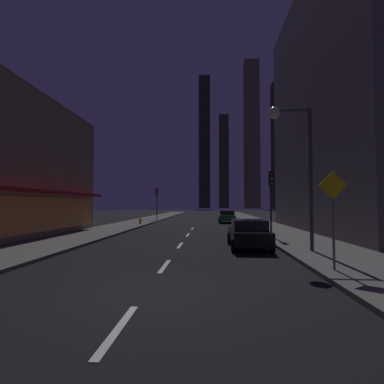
{
  "coord_description": "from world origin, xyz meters",
  "views": [
    {
      "loc": [
        1.66,
        -7.14,
        2.24
      ],
      "look_at": [
        0.0,
        18.31,
        3.32
      ],
      "focal_mm": 26.81,
      "sensor_mm": 36.0,
      "label": 1
    }
  ],
  "objects": [
    {
      "name": "skyscraper_distant_short",
      "position": [
        23.58,
        146.02,
        39.54
      ],
      "size": [
        7.84,
        6.65,
        79.09
      ],
      "primitive_type": "cube",
      "color": "#5C5745",
      "rests_on": "ground"
    },
    {
      "name": "traffic_light_far_left",
      "position": [
        -5.5,
        30.53,
        3.19
      ],
      "size": [
        0.32,
        0.48,
        4.2
      ],
      "color": "#2D2D2D",
      "rests_on": "sidewalk_left"
    },
    {
      "name": "skyscraper_distant_slender",
      "position": [
        33.55,
        121.75,
        28.2
      ],
      "size": [
        8.94,
        5.38,
        56.39
      ],
      "primitive_type": "cube",
      "color": "#343127",
      "rests_on": "ground"
    },
    {
      "name": "lane_marking_center",
      "position": [
        0.0,
        8.4,
        0.01
      ],
      "size": [
        0.16,
        23.0,
        0.01
      ],
      "color": "silver",
      "rests_on": "ground"
    },
    {
      "name": "car_parked_near",
      "position": [
        3.6,
        7.78,
        0.74
      ],
      "size": [
        1.98,
        4.24,
        1.45
      ],
      "color": "black",
      "rests_on": "ground"
    },
    {
      "name": "car_parked_far",
      "position": [
        3.6,
        27.53,
        0.74
      ],
      "size": [
        1.98,
        4.24,
        1.45
      ],
      "color": "#1E722D",
      "rests_on": "ground"
    },
    {
      "name": "sidewalk_right",
      "position": [
        7.0,
        32.0,
        0.07
      ],
      "size": [
        4.0,
        76.0,
        0.15
      ],
      "primitive_type": "cube",
      "color": "#605E59",
      "rests_on": "ground"
    },
    {
      "name": "fire_hydrant_far_left",
      "position": [
        -5.9,
        23.32,
        0.45
      ],
      "size": [
        0.42,
        0.3,
        0.65
      ],
      "color": "gold",
      "rests_on": "sidewalk_left"
    },
    {
      "name": "ground_plane",
      "position": [
        0.0,
        32.0,
        -0.05
      ],
      "size": [
        78.0,
        136.0,
        0.1
      ],
      "primitive_type": "cube",
      "color": "black"
    },
    {
      "name": "building_apartment_right",
      "position": [
        14.5,
        16.0,
        10.13
      ],
      "size": [
        11.0,
        20.0,
        20.26
      ],
      "primitive_type": "cube",
      "color": "slate",
      "rests_on": "ground"
    },
    {
      "name": "traffic_light_near_right",
      "position": [
        5.5,
        11.31,
        3.19
      ],
      "size": [
        0.32,
        0.48,
        4.2
      ],
      "color": "#2D2D2D",
      "rests_on": "sidewalk_right"
    },
    {
      "name": "pedestrian_crossing_sign",
      "position": [
        5.6,
        2.37,
        2.02
      ],
      "size": [
        0.91,
        0.08,
        3.15
      ],
      "color": "slate",
      "rests_on": "sidewalk_right"
    },
    {
      "name": "skyscraper_distant_tall",
      "position": [
        -1.67,
        151.86,
        36.82
      ],
      "size": [
        6.2,
        7.26,
        73.63
      ],
      "primitive_type": "cube",
      "color": "#2E2C23",
      "rests_on": "ground"
    },
    {
      "name": "street_lamp_right",
      "position": [
        5.38,
        6.13,
        5.07
      ],
      "size": [
        1.96,
        0.56,
        6.58
      ],
      "color": "#38383D",
      "rests_on": "sidewalk_right"
    },
    {
      "name": "skyscraper_distant_mid",
      "position": [
        9.2,
        156.27,
        26.52
      ],
      "size": [
        5.41,
        6.04,
        53.05
      ],
      "primitive_type": "cube",
      "color": "#433F32",
      "rests_on": "ground"
    },
    {
      "name": "sidewalk_left",
      "position": [
        -7.0,
        32.0,
        0.07
      ],
      "size": [
        4.0,
        76.0,
        0.15
      ],
      "primitive_type": "cube",
      "color": "#605E59",
      "rests_on": "ground"
    }
  ]
}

